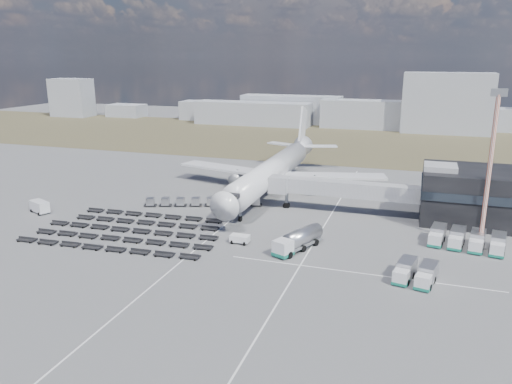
% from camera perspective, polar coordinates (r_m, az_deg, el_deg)
% --- Properties ---
extents(ground, '(420.00, 420.00, 0.00)m').
position_cam_1_polar(ground, '(89.05, -3.80, -5.10)').
color(ground, '#565659').
rests_on(ground, ground).
extents(grass_strip, '(420.00, 90.00, 0.01)m').
position_cam_1_polar(grass_strip, '(192.39, 8.62, 5.85)').
color(grass_strip, '#46412A').
rests_on(grass_strip, ground).
extents(lane_markings, '(47.12, 110.00, 0.01)m').
position_cam_1_polar(lane_markings, '(88.75, 2.81, -5.15)').
color(lane_markings, silver).
rests_on(lane_markings, ground).
extents(terminal, '(30.40, 16.40, 11.00)m').
position_cam_1_polar(terminal, '(105.61, 26.43, -0.44)').
color(terminal, black).
rests_on(terminal, ground).
extents(jet_bridge, '(30.30, 3.80, 7.05)m').
position_cam_1_polar(jet_bridge, '(102.25, 8.79, 0.42)').
color(jet_bridge, '#939399').
rests_on(jet_bridge, ground).
extents(airliner, '(51.59, 64.53, 17.62)m').
position_cam_1_polar(airliner, '(116.95, 2.11, 2.59)').
color(airliner, silver).
rests_on(airliner, ground).
extents(skyline, '(298.08, 26.68, 24.58)m').
position_cam_1_polar(skyline, '(228.74, 13.49, 9.16)').
color(skyline, '#979AA4').
rests_on(skyline, ground).
extents(fuel_tanker, '(6.60, 10.87, 3.45)m').
position_cam_1_polar(fuel_tanker, '(82.67, 4.83, -5.49)').
color(fuel_tanker, silver).
rests_on(fuel_tanker, ground).
extents(pushback_tug, '(3.29, 1.88, 1.47)m').
position_cam_1_polar(pushback_tug, '(85.57, -1.85, -5.41)').
color(pushback_tug, silver).
rests_on(pushback_tug, ground).
extents(utility_van, '(5.17, 3.83, 2.48)m').
position_cam_1_polar(utility_van, '(110.79, -23.49, -1.58)').
color(utility_van, silver).
rests_on(utility_van, ground).
extents(catering_truck, '(4.05, 6.61, 2.83)m').
position_cam_1_polar(catering_truck, '(123.24, 3.05, 1.41)').
color(catering_truck, silver).
rests_on(catering_truck, ground).
extents(service_trucks_near, '(6.31, 7.10, 2.48)m').
position_cam_1_polar(service_trucks_near, '(74.94, 17.78, -8.77)').
color(service_trucks_near, silver).
rests_on(service_trucks_near, ground).
extents(service_trucks_far, '(12.49, 8.20, 2.58)m').
position_cam_1_polar(service_trucks_far, '(90.64, 22.96, -5.02)').
color(service_trucks_far, silver).
rests_on(service_trucks_far, ground).
extents(uld_row, '(24.25, 9.70, 1.70)m').
position_cam_1_polar(uld_row, '(106.66, -6.05, -1.11)').
color(uld_row, black).
rests_on(uld_row, ground).
extents(baggage_dollies, '(35.05, 21.68, 0.78)m').
position_cam_1_polar(baggage_dollies, '(93.68, -14.19, -4.25)').
color(baggage_dollies, black).
rests_on(baggage_dollies, ground).
extents(floodlight_mast, '(2.47, 2.02, 26.14)m').
position_cam_1_polar(floodlight_mast, '(88.40, 25.10, 2.17)').
color(floodlight_mast, '#B73E1D').
rests_on(floodlight_mast, ground).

